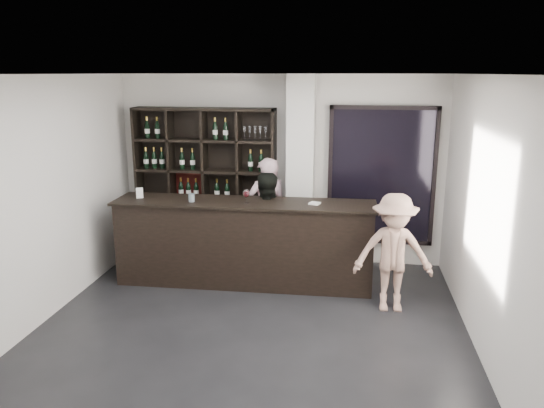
% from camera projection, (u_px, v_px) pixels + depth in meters
% --- Properties ---
extents(floor, '(5.00, 5.50, 0.01)m').
position_uv_depth(floor, '(247.00, 340.00, 5.95)').
color(floor, black).
rests_on(floor, ground).
extents(wine_shelf, '(2.20, 0.35, 2.40)m').
position_uv_depth(wine_shelf, '(206.00, 185.00, 8.29)').
color(wine_shelf, black).
rests_on(wine_shelf, floor).
extents(structural_column, '(0.40, 0.40, 2.90)m').
position_uv_depth(structural_column, '(301.00, 173.00, 7.92)').
color(structural_column, silver).
rests_on(structural_column, floor).
extents(glass_panel, '(1.60, 0.08, 2.10)m').
position_uv_depth(glass_panel, '(381.00, 176.00, 7.97)').
color(glass_panel, black).
rests_on(glass_panel, floor).
extents(tasting_counter, '(3.62, 0.74, 1.19)m').
position_uv_depth(tasting_counter, '(244.00, 243.00, 7.42)').
color(tasting_counter, black).
rests_on(tasting_counter, floor).
extents(taster_pink, '(0.73, 0.62, 1.69)m').
position_uv_depth(taster_pink, '(267.00, 212.00, 8.07)').
color(taster_pink, beige).
rests_on(taster_pink, floor).
extents(taster_black, '(0.92, 0.82, 1.56)m').
position_uv_depth(taster_black, '(265.00, 226.00, 7.59)').
color(taster_black, black).
rests_on(taster_black, floor).
extents(customer, '(0.99, 0.60, 1.50)m').
position_uv_depth(customer, '(393.00, 253.00, 6.54)').
color(customer, '#A57D6C').
rests_on(customer, floor).
extents(wine_glass, '(0.09, 0.09, 0.22)m').
position_uv_depth(wine_glass, '(246.00, 196.00, 7.14)').
color(wine_glass, white).
rests_on(wine_glass, tasting_counter).
extents(spit_cup, '(0.09, 0.09, 0.11)m').
position_uv_depth(spit_cup, '(192.00, 198.00, 7.26)').
color(spit_cup, silver).
rests_on(spit_cup, tasting_counter).
extents(napkin_stack, '(0.17, 0.17, 0.02)m').
position_uv_depth(napkin_stack, '(315.00, 203.00, 7.13)').
color(napkin_stack, white).
rests_on(napkin_stack, tasting_counter).
extents(card_stand, '(0.11, 0.08, 0.14)m').
position_uv_depth(card_stand, '(140.00, 193.00, 7.47)').
color(card_stand, white).
rests_on(card_stand, tasting_counter).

